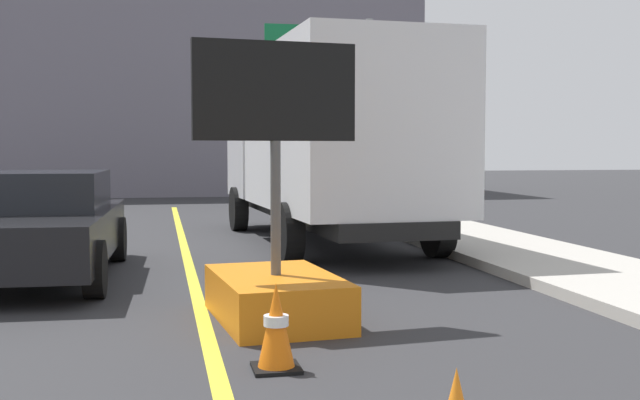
% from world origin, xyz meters
% --- Properties ---
extents(arrow_board_trailer, '(1.60, 1.90, 2.70)m').
position_xyz_m(arrow_board_trailer, '(0.70, 8.57, 0.48)').
color(arrow_board_trailer, orange).
rests_on(arrow_board_trailer, ground).
extents(box_truck, '(2.95, 7.59, 3.34)m').
position_xyz_m(box_truck, '(2.52, 14.43, 1.81)').
color(box_truck, black).
rests_on(box_truck, ground).
extents(pickup_car, '(2.10, 4.57, 1.38)m').
position_xyz_m(pickup_car, '(-1.95, 11.66, 0.70)').
color(pickup_car, black).
rests_on(pickup_car, ground).
extents(highway_guide_sign, '(2.79, 0.18, 5.00)m').
position_xyz_m(highway_guide_sign, '(4.12, 20.52, 3.42)').
color(highway_guide_sign, gray).
rests_on(highway_guide_sign, ground).
extents(far_building_block, '(18.33, 6.55, 8.75)m').
position_xyz_m(far_building_block, '(0.12, 32.10, 4.37)').
color(far_building_block, slate).
rests_on(far_building_block, ground).
extents(traffic_cone_mid_lane, '(0.36, 0.36, 0.66)m').
position_xyz_m(traffic_cone_mid_lane, '(0.45, 6.87, 0.33)').
color(traffic_cone_mid_lane, black).
rests_on(traffic_cone_mid_lane, ground).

